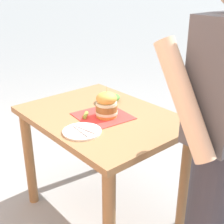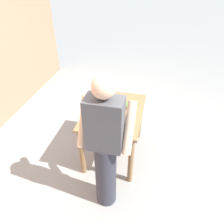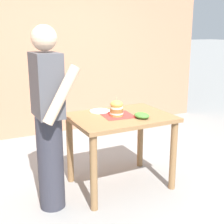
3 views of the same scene
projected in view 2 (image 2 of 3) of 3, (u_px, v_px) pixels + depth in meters
The scene contains 8 objects.
ground_plane at pixel (113, 152), 3.38m from camera, with size 80.00×80.00×0.00m, color gray.
patio_table at pixel (114, 119), 3.01m from camera, with size 0.77×1.02×0.79m.
serving_paper at pixel (112, 112), 2.90m from camera, with size 0.31×0.31×0.00m, color red.
sandwich at pixel (113, 108), 2.84m from camera, with size 0.14×0.14×0.20m.
pickle_spear at pixel (107, 108), 2.96m from camera, with size 0.02×0.02×0.08m, color #8EA83D.
side_plate_with_forks at pixel (94, 113), 2.87m from camera, with size 0.22×0.22×0.02m.
side_salad at pixel (129, 105), 2.99m from camera, with size 0.18×0.14×0.05m, color #477F33.
diner_across_table at pixel (105, 146), 2.23m from camera, with size 0.55×0.35×1.69m.
Camera 2 is at (-0.52, 2.34, 2.46)m, focal length 35.00 mm.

